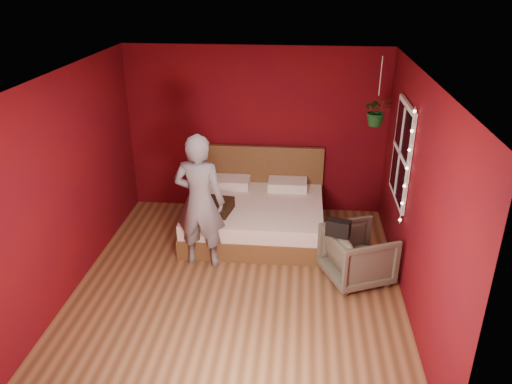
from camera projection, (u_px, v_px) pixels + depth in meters
name	position (u px, v px, depth m)	size (l,w,h in m)	color
floor	(239.00, 286.00, 6.22)	(4.50, 4.50, 0.00)	#93633A
room_walls	(236.00, 160.00, 5.52)	(4.04, 4.54, 2.62)	#660A0C
window	(401.00, 153.00, 6.24)	(0.05, 0.97, 1.27)	white
fairy_lights	(407.00, 168.00, 5.77)	(0.04, 0.04, 1.45)	silver
bed	(256.00, 213.00, 7.41)	(1.98, 1.68, 1.09)	brown
person	(200.00, 202.00, 6.35)	(0.66, 0.43, 1.80)	gray
armchair	(358.00, 255.00, 6.22)	(0.75, 0.77, 0.70)	#676651
handbag	(338.00, 228.00, 5.92)	(0.28, 0.14, 0.20)	black
throw_pillow	(215.00, 206.00, 6.96)	(0.44, 0.44, 0.16)	black
hanging_plant	(377.00, 111.00, 6.57)	(0.40, 0.36, 0.91)	silver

